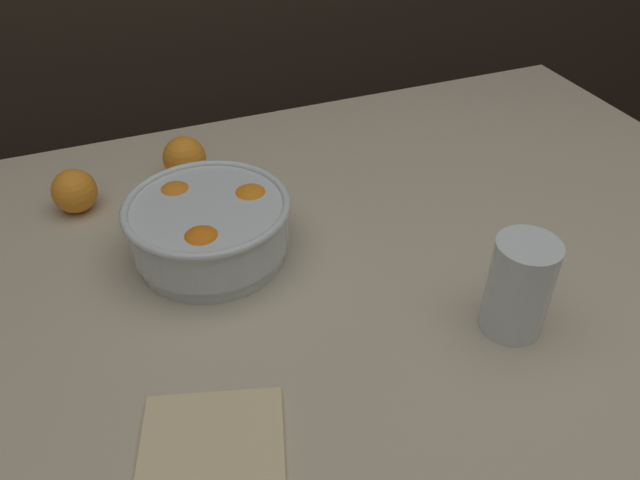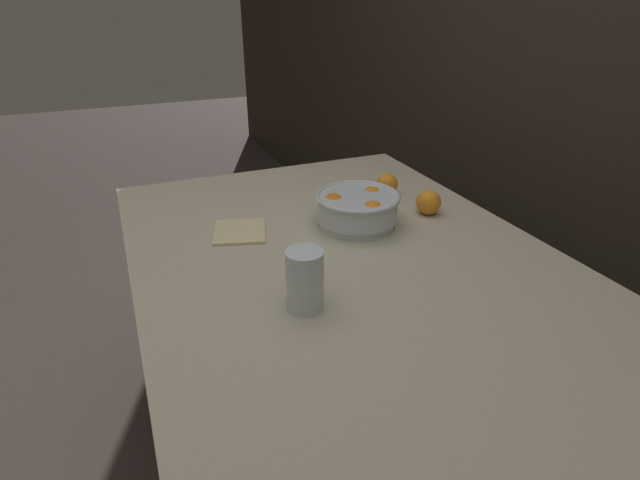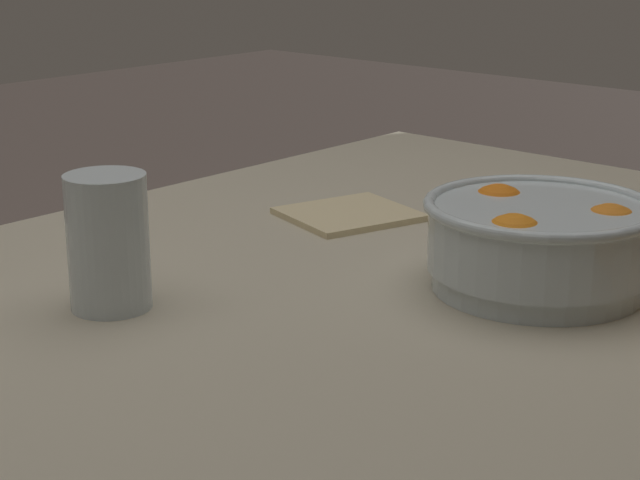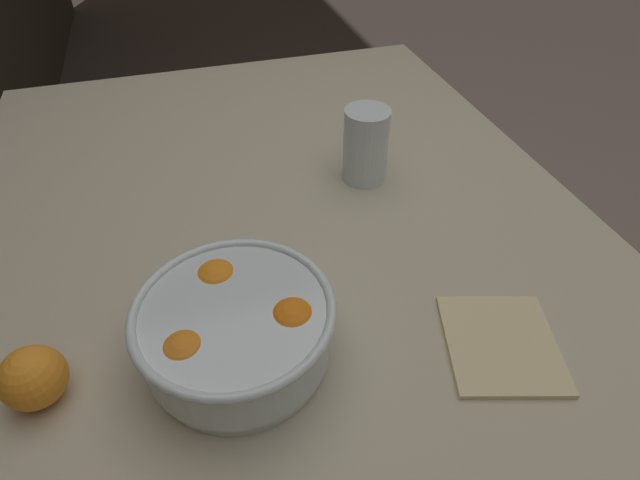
{
  "view_description": "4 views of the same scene",
  "coord_description": "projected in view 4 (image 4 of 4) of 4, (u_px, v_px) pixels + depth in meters",
  "views": [
    {
      "loc": [
        -0.29,
        -0.62,
        1.35
      ],
      "look_at": [
        -0.04,
        -0.01,
        0.84
      ],
      "focal_mm": 35.0,
      "sensor_mm": 36.0,
      "label": 1
    },
    {
      "loc": [
        0.99,
        -0.49,
        1.37
      ],
      "look_at": [
        -0.04,
        -0.06,
        0.81
      ],
      "focal_mm": 28.0,
      "sensor_mm": 36.0,
      "label": 2
    },
    {
      "loc": [
        0.76,
        0.63,
        1.13
      ],
      "look_at": [
        0.0,
        -0.04,
        0.82
      ],
      "focal_mm": 60.0,
      "sensor_mm": 36.0,
      "label": 3
    },
    {
      "loc": [
        -0.55,
        0.12,
        1.29
      ],
      "look_at": [
        -0.03,
        -0.04,
        0.8
      ],
      "focal_mm": 28.0,
      "sensor_mm": 36.0,
      "label": 4
    }
  ],
  "objects": [
    {
      "name": "orange_loose_near_bowl",
      "position": [
        33.0,
        378.0,
        0.56
      ],
      "size": [
        0.07,
        0.07,
        0.07
      ],
      "primitive_type": "sphere",
      "color": "orange",
      "rests_on": "dining_table"
    },
    {
      "name": "napkin",
      "position": [
        501.0,
        344.0,
        0.64
      ],
      "size": [
        0.19,
        0.18,
        0.01
      ],
      "primitive_type": "cube",
      "rotation": [
        0.0,
        0.0,
        -0.29
      ],
      "color": "beige",
      "rests_on": "dining_table"
    },
    {
      "name": "fruit_bowl",
      "position": [
        236.0,
        329.0,
        0.6
      ],
      "size": [
        0.24,
        0.24,
        0.1
      ],
      "color": "silver",
      "rests_on": "dining_table"
    },
    {
      "name": "ground_plane",
      "position": [
        301.0,
        467.0,
        1.28
      ],
      "size": [
        12.0,
        12.0,
        0.0
      ],
      "primitive_type": "plane",
      "color": "#3D332D"
    },
    {
      "name": "juice_glass",
      "position": [
        365.0,
        149.0,
        0.89
      ],
      "size": [
        0.08,
        0.08,
        0.13
      ],
      "color": "#F4A314",
      "rests_on": "dining_table"
    },
    {
      "name": "dining_table",
      "position": [
        291.0,
        281.0,
        0.82
      ],
      "size": [
        1.48,
        1.04,
        0.76
      ],
      "color": "#B7AD93",
      "rests_on": "ground_plane"
    }
  ]
}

